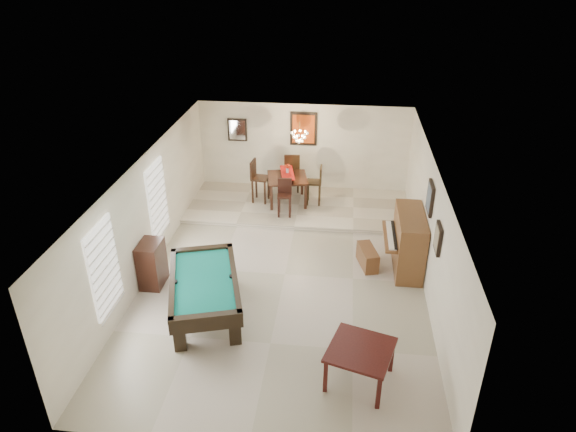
% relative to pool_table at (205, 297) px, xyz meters
% --- Properties ---
extents(ground_plane, '(6.00, 9.00, 0.02)m').
position_rel_pool_table_xyz_m(ground_plane, '(1.39, 1.51, -0.40)').
color(ground_plane, beige).
extents(wall_back, '(6.00, 0.04, 2.60)m').
position_rel_pool_table_xyz_m(wall_back, '(1.39, 6.01, 0.91)').
color(wall_back, silver).
rests_on(wall_back, ground_plane).
extents(wall_front, '(6.00, 0.04, 2.60)m').
position_rel_pool_table_xyz_m(wall_front, '(1.39, -2.99, 0.91)').
color(wall_front, silver).
rests_on(wall_front, ground_plane).
extents(wall_left, '(0.04, 9.00, 2.60)m').
position_rel_pool_table_xyz_m(wall_left, '(-1.61, 1.51, 0.91)').
color(wall_left, silver).
rests_on(wall_left, ground_plane).
extents(wall_right, '(0.04, 9.00, 2.60)m').
position_rel_pool_table_xyz_m(wall_right, '(4.39, 1.51, 0.91)').
color(wall_right, silver).
rests_on(wall_right, ground_plane).
extents(ceiling, '(6.00, 9.00, 0.04)m').
position_rel_pool_table_xyz_m(ceiling, '(1.39, 1.51, 2.21)').
color(ceiling, white).
rests_on(ceiling, wall_back).
extents(dining_step, '(6.00, 2.50, 0.12)m').
position_rel_pool_table_xyz_m(dining_step, '(1.39, 4.76, -0.33)').
color(dining_step, beige).
rests_on(dining_step, ground_plane).
extents(window_left_front, '(0.06, 1.00, 1.70)m').
position_rel_pool_table_xyz_m(window_left_front, '(-1.58, -0.69, 1.01)').
color(window_left_front, white).
rests_on(window_left_front, wall_left).
extents(window_left_rear, '(0.06, 1.00, 1.70)m').
position_rel_pool_table_xyz_m(window_left_rear, '(-1.58, 2.11, 1.01)').
color(window_left_rear, white).
rests_on(window_left_rear, wall_left).
extents(pool_table, '(1.90, 2.63, 0.79)m').
position_rel_pool_table_xyz_m(pool_table, '(0.00, 0.00, 0.00)').
color(pool_table, black).
rests_on(pool_table, ground_plane).
extents(square_table, '(1.25, 1.25, 0.69)m').
position_rel_pool_table_xyz_m(square_table, '(2.98, -1.46, -0.05)').
color(square_table, black).
rests_on(square_table, ground_plane).
extents(upright_piano, '(0.89, 1.59, 1.33)m').
position_rel_pool_table_xyz_m(upright_piano, '(3.92, 2.12, 0.27)').
color(upright_piano, brown).
rests_on(upright_piano, ground_plane).
extents(piano_bench, '(0.51, 0.85, 0.44)m').
position_rel_pool_table_xyz_m(piano_bench, '(3.20, 2.08, -0.17)').
color(piano_bench, brown).
rests_on(piano_bench, ground_plane).
extents(apothecary_chest, '(0.45, 0.67, 1.00)m').
position_rel_pool_table_xyz_m(apothecary_chest, '(-1.37, 0.85, 0.11)').
color(apothecary_chest, black).
rests_on(apothecary_chest, ground_plane).
extents(dining_table, '(1.23, 1.23, 0.87)m').
position_rel_pool_table_xyz_m(dining_table, '(1.05, 4.91, 0.16)').
color(dining_table, black).
rests_on(dining_table, dining_step).
extents(flower_vase, '(0.17, 0.17, 0.26)m').
position_rel_pool_table_xyz_m(flower_vase, '(1.05, 4.91, 0.73)').
color(flower_vase, '#B5270F').
rests_on(flower_vase, dining_table).
extents(dining_chair_south, '(0.39, 0.39, 0.99)m').
position_rel_pool_table_xyz_m(dining_chair_south, '(1.07, 4.11, 0.22)').
color(dining_chair_south, black).
rests_on(dining_chair_south, dining_step).
extents(dining_chair_north, '(0.48, 0.48, 1.17)m').
position_rel_pool_table_xyz_m(dining_chair_north, '(1.10, 5.68, 0.31)').
color(dining_chair_north, black).
rests_on(dining_chair_north, dining_step).
extents(dining_chair_west, '(0.49, 0.49, 1.19)m').
position_rel_pool_table_xyz_m(dining_chair_west, '(0.30, 4.88, 0.32)').
color(dining_chair_west, black).
rests_on(dining_chair_west, dining_step).
extents(dining_chair_east, '(0.41, 0.41, 1.09)m').
position_rel_pool_table_xyz_m(dining_chair_east, '(1.78, 4.91, 0.27)').
color(dining_chair_east, black).
rests_on(dining_chair_east, dining_step).
extents(chandelier, '(0.44, 0.44, 0.60)m').
position_rel_pool_table_xyz_m(chandelier, '(1.39, 4.71, 1.81)').
color(chandelier, '#FFE5B2').
rests_on(chandelier, ceiling).
extents(back_painting, '(0.75, 0.06, 0.95)m').
position_rel_pool_table_xyz_m(back_painting, '(1.39, 5.97, 1.51)').
color(back_painting, '#D84C14').
rests_on(back_painting, wall_back).
extents(back_mirror, '(0.55, 0.06, 0.65)m').
position_rel_pool_table_xyz_m(back_mirror, '(-0.51, 5.97, 1.41)').
color(back_mirror, white).
rests_on(back_mirror, wall_back).
extents(right_picture_upper, '(0.06, 0.55, 0.65)m').
position_rel_pool_table_xyz_m(right_picture_upper, '(4.35, 1.81, 1.51)').
color(right_picture_upper, slate).
rests_on(right_picture_upper, wall_right).
extents(right_picture_lower, '(0.06, 0.45, 0.55)m').
position_rel_pool_table_xyz_m(right_picture_lower, '(4.35, 0.51, 1.31)').
color(right_picture_lower, gray).
rests_on(right_picture_lower, wall_right).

